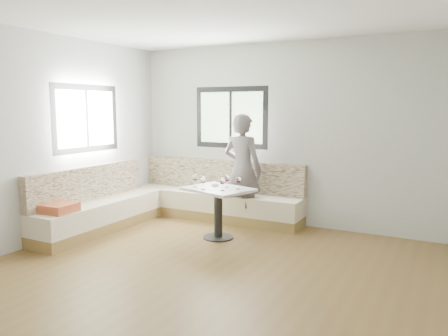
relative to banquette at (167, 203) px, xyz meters
The scene contains 10 objects.
room 2.41m from the banquette, 45.59° to the right, with size 5.01×5.01×2.81m.
banquette is the anchor object (origin of this frame).
table 1.15m from the banquette, 15.86° to the right, with size 1.03×0.90×0.71m.
person 1.30m from the banquette, 24.06° to the left, with size 0.63×0.41×1.73m, color #5E5557.
olive_ramekin 1.09m from the banquette, 12.09° to the right, with size 0.10×0.10×0.04m.
wine_glass_a 1.00m from the banquette, 26.83° to the right, with size 0.08×0.08×0.18m.
wine_glass_b 1.21m from the banquette, 27.61° to the right, with size 0.08×0.08×0.18m.
wine_glass_c 1.41m from the banquette, 20.29° to the right, with size 0.08×0.08×0.18m.
wine_glass_d 1.30m from the banquette, 10.09° to the right, with size 0.08×0.08×0.18m.
wine_glass_e 1.49m from the banquette, 10.89° to the right, with size 0.08×0.08×0.18m.
Camera 1 is at (2.33, -3.89, 1.81)m, focal length 35.00 mm.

